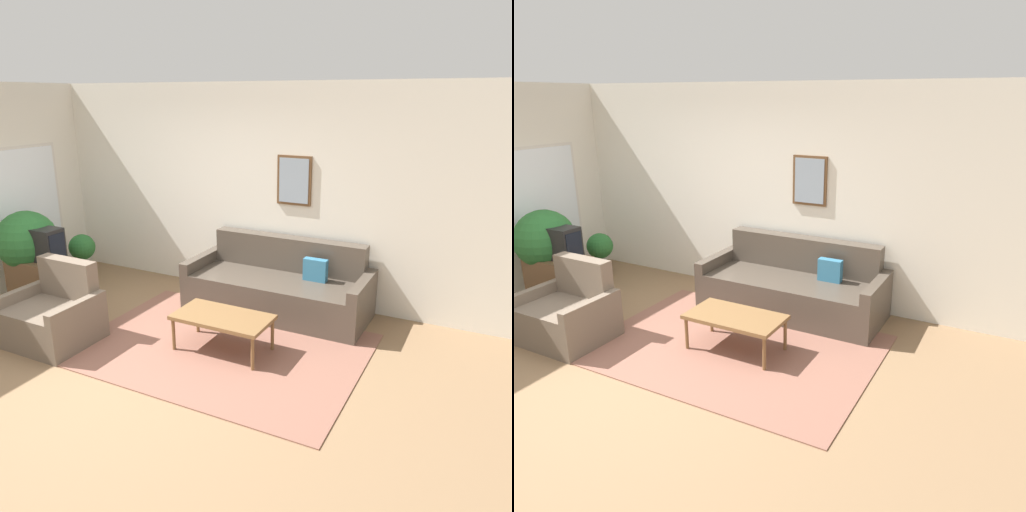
# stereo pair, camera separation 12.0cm
# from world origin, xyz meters

# --- Properties ---
(ground_plane) EXTENTS (16.00, 16.00, 0.00)m
(ground_plane) POSITION_xyz_m (0.00, 0.00, 0.00)
(ground_plane) COLOR #846647
(area_rug) EXTENTS (2.94, 2.10, 0.01)m
(area_rug) POSITION_xyz_m (0.76, 0.84, 0.01)
(area_rug) COLOR brown
(area_rug) RESTS_ON ground_plane
(wall_back) EXTENTS (8.00, 0.09, 2.70)m
(wall_back) POSITION_xyz_m (0.01, 2.46, 1.35)
(wall_back) COLOR silver
(wall_back) RESTS_ON ground_plane
(couch) EXTENTS (2.21, 0.90, 0.87)m
(couch) POSITION_xyz_m (0.91, 1.99, 0.30)
(couch) COLOR #4C4238
(couch) RESTS_ON ground_plane
(coffee_table) EXTENTS (1.00, 0.53, 0.40)m
(coffee_table) POSITION_xyz_m (0.81, 0.81, 0.36)
(coffee_table) COLOR brown
(coffee_table) RESTS_ON ground_plane
(tv_stand) EXTENTS (0.77, 0.49, 0.58)m
(tv_stand) POSITION_xyz_m (-1.89, 0.90, 0.29)
(tv_stand) COLOR brown
(tv_stand) RESTS_ON ground_plane
(tv) EXTENTS (0.68, 0.28, 0.41)m
(tv) POSITION_xyz_m (-1.89, 0.90, 0.79)
(tv) COLOR black
(tv) RESTS_ON tv_stand
(armchair) EXTENTS (0.91, 0.76, 0.85)m
(armchair) POSITION_xyz_m (-0.93, 0.20, 0.28)
(armchair) COLOR #6B5B4C
(armchair) RESTS_ON ground_plane
(potted_plant_tall) EXTENTS (0.76, 0.76, 1.16)m
(potted_plant_tall) POSITION_xyz_m (-2.12, 0.93, 0.76)
(potted_plant_tall) COLOR #935638
(potted_plant_tall) RESTS_ON ground_plane
(potted_plant_by_window) EXTENTS (0.37, 0.37, 0.66)m
(potted_plant_by_window) POSITION_xyz_m (-2.05, 1.76, 0.39)
(potted_plant_by_window) COLOR beige
(potted_plant_by_window) RESTS_ON ground_plane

